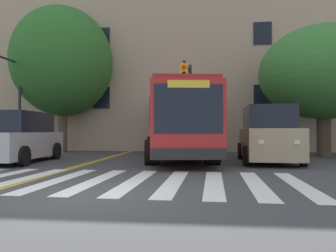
{
  "coord_description": "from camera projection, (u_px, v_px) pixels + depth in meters",
  "views": [
    {
      "loc": [
        2.54,
        -6.53,
        1.32
      ],
      "look_at": [
        0.85,
        8.66,
        1.53
      ],
      "focal_mm": 35.0,
      "sensor_mm": 36.0,
      "label": 1
    }
  ],
  "objects": [
    {
      "name": "ground_plane",
      "position": [
        81.0,
        194.0,
        6.75
      ],
      "size": [
        120.0,
        120.0,
        0.0
      ],
      "primitive_type": "plane",
      "color": "#424244"
    },
    {
      "name": "crosswalk",
      "position": [
        115.0,
        181.0,
        8.56
      ],
      "size": [
        9.79,
        4.64,
        0.01
      ],
      "color": "white",
      "rests_on": "ground"
    },
    {
      "name": "lane_line_yellow_inner",
      "position": [
        136.0,
        149.0,
        22.73
      ],
      "size": [
        0.12,
        36.0,
        0.01
      ],
      "primitive_type": "cube",
      "color": "gold",
      "rests_on": "ground"
    },
    {
      "name": "lane_line_yellow_outer",
      "position": [
        138.0,
        149.0,
        22.72
      ],
      "size": [
        0.12,
        36.0,
        0.01
      ],
      "primitive_type": "cube",
      "color": "gold",
      "rests_on": "ground"
    },
    {
      "name": "city_bus",
      "position": [
        176.0,
        122.0,
        16.23
      ],
      "size": [
        4.27,
        12.19,
        3.16
      ],
      "color": "#B22323",
      "rests_on": "ground"
    },
    {
      "name": "car_silver_near_lane",
      "position": [
        19.0,
        138.0,
        13.59
      ],
      "size": [
        2.45,
        5.16,
        2.09
      ],
      "color": "#B7BABF",
      "rests_on": "ground"
    },
    {
      "name": "car_tan_far_lane",
      "position": [
        268.0,
        136.0,
        13.54
      ],
      "size": [
        2.37,
        4.73,
        2.32
      ],
      "color": "tan",
      "rests_on": "ground"
    },
    {
      "name": "car_red_behind_bus",
      "position": [
        192.0,
        136.0,
        25.89
      ],
      "size": [
        1.92,
        3.8,
        1.94
      ],
      "color": "#AD1E1E",
      "rests_on": "ground"
    },
    {
      "name": "traffic_light_far_corner",
      "position": [
        2.0,
        83.0,
        16.62
      ],
      "size": [
        0.34,
        4.0,
        5.55
      ],
      "color": "#28282D",
      "rests_on": "ground"
    },
    {
      "name": "traffic_light_overhead",
      "position": [
        188.0,
        92.0,
        17.09
      ],
      "size": [
        0.43,
        2.96,
        5.0
      ],
      "color": "#28282D",
      "rests_on": "ground"
    },
    {
      "name": "street_tree_curbside_large",
      "position": [
        323.0,
        73.0,
        16.7
      ],
      "size": [
        8.99,
        8.97,
        6.67
      ],
      "color": "#4C3D2D",
      "rests_on": "ground"
    },
    {
      "name": "street_tree_curbside_small",
      "position": [
        63.0,
        62.0,
        20.27
      ],
      "size": [
        7.61,
        7.92,
        8.97
      ],
      "color": "brown",
      "rests_on": "ground"
    },
    {
      "name": "building_facade",
      "position": [
        184.0,
        58.0,
        25.29
      ],
      "size": [
        38.32,
        9.36,
        13.81
      ],
      "color": "tan",
      "rests_on": "ground"
    }
  ]
}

